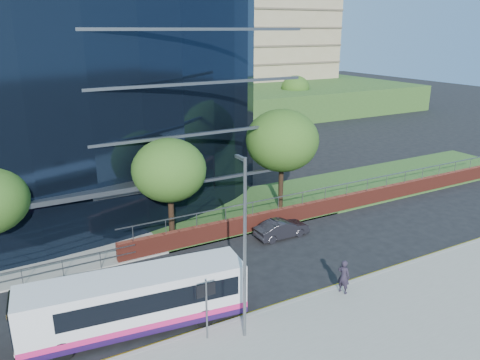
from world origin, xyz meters
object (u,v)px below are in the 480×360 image
city_bus (138,301)px  tree_far_d (282,141)px  tree_far_c (169,170)px  pedestrian (344,277)px  street_sign (206,297)px  parked_car (282,229)px  tree_dist_e (206,94)px  tree_dist_f (295,88)px  streetlight_east (245,245)px

city_bus → tree_far_d: bearing=40.5°
tree_far_c → pedestrian: (5.04, -10.58, -3.49)m
street_sign → tree_far_c: tree_far_c is taller
tree_far_d → city_bus: size_ratio=0.74×
tree_far_c → pedestrian: tree_far_c is taller
street_sign → tree_far_c: bearing=76.7°
pedestrian → parked_car: bearing=-28.4°
tree_dist_e → tree_far_d: bearing=-104.9°
tree_dist_e → tree_dist_f: tree_dist_e is taller
parked_car → tree_dist_e: bearing=-17.8°
parked_car → pedestrian: bearing=170.6°
tree_far_d → tree_dist_e: 31.06m
streetlight_east → city_bus: (-3.77, 2.90, -3.03)m
tree_dist_f → parked_car: tree_dist_f is taller
city_bus → parked_car: (10.97, 4.92, -0.82)m
street_sign → pedestrian: (7.54, 0.00, -1.10)m
city_bus → tree_far_c: bearing=66.6°
city_bus → streetlight_east: bearing=-31.0°
tree_dist_f → city_bus: size_ratio=0.60×
tree_far_d → city_bus: tree_far_d is taller
streetlight_east → pedestrian: streetlight_east is taller
tree_dist_e → city_bus: 45.02m
tree_far_d → parked_car: size_ratio=2.06×
tree_far_d → tree_dist_f: size_ratio=1.23×
street_sign → tree_far_d: tree_far_d is taller
street_sign → tree_far_d: size_ratio=0.38×
streetlight_east → tree_dist_e: bearing=66.9°
pedestrian → tree_dist_e: bearing=-35.4°
tree_dist_e → pedestrian: bearing=-106.0°
tree_dist_e → pedestrian: (-11.96, -41.58, -3.49)m
tree_far_d → pedestrian: bearing=-108.9°
city_bus → pedestrian: city_bus is taller
tree_far_d → streetlight_east: 15.77m
tree_dist_f → city_bus: tree_dist_f is taller
tree_far_d → streetlight_east: (-10.00, -12.17, -0.75)m
street_sign → streetlight_east: streetlight_east is taller
tree_far_c → pedestrian: 12.23m
tree_far_d → streetlight_east: streetlight_east is taller
tree_dist_f → parked_car: 45.31m
street_sign → city_bus: size_ratio=0.28×
streetlight_east → parked_car: streetlight_east is taller
tree_far_d → tree_dist_e: tree_far_d is taller
tree_far_c → city_bus: bearing=-120.0°
tree_far_c → tree_far_d: 9.08m
tree_dist_f → streetlight_east: bearing=-127.6°
tree_far_d → tree_dist_e: bearing=75.1°
city_bus → parked_car: bearing=30.7°
tree_dist_e → pedestrian: tree_dist_e is taller
tree_dist_e → tree_dist_f: (16.00, 2.00, -0.33)m
city_bus → parked_car: 12.05m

